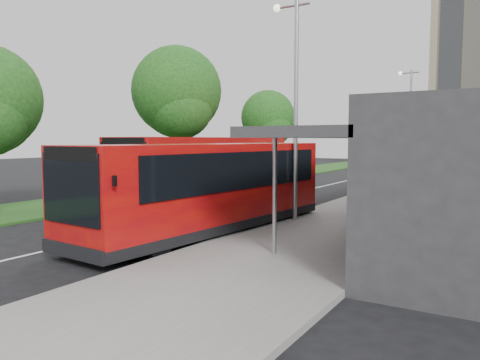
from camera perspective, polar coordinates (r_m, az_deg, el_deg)
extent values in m
plane|color=black|center=(18.20, -8.19, -5.00)|extent=(120.00, 120.00, 0.00)
cube|color=slate|center=(34.39, 22.09, -0.49)|extent=(5.00, 80.00, 0.15)
cube|color=#194115|center=(38.63, 2.70, 0.40)|extent=(5.00, 80.00, 0.10)
cube|color=silver|center=(31.15, 9.62, -0.85)|extent=(0.12, 70.00, 0.01)
cube|color=silver|center=(10.47, -22.56, -12.83)|extent=(0.12, 2.00, 0.01)
cube|color=silver|center=(14.68, -3.15, -7.35)|extent=(0.12, 2.00, 0.01)
cube|color=silver|center=(19.83, 6.72, -4.14)|extent=(0.12, 2.00, 0.01)
cube|color=silver|center=(25.36, 12.38, -2.22)|extent=(0.12, 2.00, 0.01)
cube|color=silver|center=(31.06, 15.97, -0.99)|extent=(0.12, 2.00, 0.01)
cube|color=silver|center=(36.86, 18.45, -0.14)|extent=(0.12, 2.00, 0.01)
cube|color=silver|center=(42.71, 20.24, 0.48)|extent=(0.12, 2.00, 0.01)
cube|color=silver|center=(48.60, 21.61, 0.95)|extent=(0.12, 2.00, 0.01)
cube|color=silver|center=(54.52, 22.67, 1.31)|extent=(0.12, 2.00, 0.01)
cube|color=silver|center=(60.45, 23.53, 1.61)|extent=(0.12, 2.00, 0.01)
cube|color=black|center=(22.07, 23.56, 0.57)|extent=(0.06, 24.00, 2.20)
cube|color=#29292B|center=(22.22, 20.43, 5.09)|extent=(2.80, 26.00, 0.25)
cylinder|color=#989BA1|center=(12.23, 4.23, -2.02)|extent=(0.12, 0.12, 3.30)
cylinder|color=#989BA1|center=(33.31, 21.73, 2.08)|extent=(0.12, 0.12, 3.30)
cylinder|color=#382816|center=(29.34, -7.63, 3.04)|extent=(0.36, 0.36, 4.32)
sphere|color=#124413|center=(29.47, -7.72, 10.69)|extent=(5.50, 5.50, 5.50)
sphere|color=#124413|center=(28.70, -7.26, 8.88)|extent=(3.93, 3.93, 3.93)
sphere|color=#124413|center=(30.11, -7.85, 9.25)|extent=(4.32, 4.32, 4.32)
cylinder|color=#382816|center=(39.41, 3.41, 2.99)|extent=(0.36, 0.36, 3.53)
sphere|color=#124413|center=(39.43, 3.43, 7.65)|extent=(4.49, 4.49, 4.49)
sphere|color=#124413|center=(38.77, 3.94, 6.51)|extent=(3.21, 3.21, 3.21)
sphere|color=#124413|center=(40.08, 3.13, 6.81)|extent=(3.53, 3.53, 3.53)
cylinder|color=#989BA1|center=(17.42, 6.82, 8.28)|extent=(0.16, 0.16, 8.00)
cylinder|color=#989BA1|center=(18.12, 6.34, 20.35)|extent=(1.40, 0.10, 0.10)
sphere|color=silver|center=(18.37, 4.53, 20.15)|extent=(0.28, 0.28, 0.28)
cylinder|color=#989BA1|center=(36.55, 20.01, 6.28)|extent=(0.16, 0.16, 8.00)
cylinder|color=#989BA1|center=(36.89, 19.88, 12.19)|extent=(1.40, 0.10, 0.10)
sphere|color=silver|center=(37.02, 18.95, 12.19)|extent=(0.28, 0.28, 0.28)
cube|color=#B41409|center=(15.61, -3.74, -0.43)|extent=(3.38, 10.64, 2.64)
cube|color=black|center=(15.78, -3.71, -5.10)|extent=(3.40, 10.66, 0.30)
cube|color=black|center=(12.05, -19.99, -1.01)|extent=(2.24, 0.24, 1.74)
cube|color=black|center=(19.88, 6.02, 1.95)|extent=(2.19, 0.24, 1.30)
cube|color=black|center=(16.63, -6.44, 1.52)|extent=(0.82, 8.94, 1.20)
cube|color=black|center=(15.03, 0.69, 1.19)|extent=(0.82, 8.94, 1.20)
cube|color=black|center=(12.30, -19.81, -8.19)|extent=(2.49, 0.29, 0.35)
cube|color=black|center=(11.99, -20.15, 3.01)|extent=(2.09, 0.22, 0.35)
cube|color=black|center=(13.32, -22.58, 0.53)|extent=(0.09, 0.09, 0.25)
cube|color=black|center=(11.04, -15.04, -0.11)|extent=(0.09, 0.09, 0.25)
cylinder|color=black|center=(14.19, -15.89, -6.14)|extent=(0.37, 0.92, 0.90)
cylinder|color=black|center=(12.63, -9.99, -7.39)|extent=(0.37, 0.92, 0.90)
cylinder|color=black|center=(19.05, 0.42, -3.13)|extent=(0.37, 0.92, 0.90)
cylinder|color=black|center=(17.92, 5.87, -3.67)|extent=(0.37, 0.92, 0.90)
cube|color=#B41409|center=(23.17, -3.89, 1.67)|extent=(2.83, 11.34, 2.85)
cube|color=black|center=(23.29, -3.87, -1.75)|extent=(2.85, 11.36, 0.32)
cube|color=black|center=(18.86, -14.05, 1.68)|extent=(2.42, 0.08, 1.88)
cube|color=black|center=(27.94, 2.95, 3.18)|extent=(2.37, 0.08, 1.40)
cube|color=black|center=(24.22, -6.07, 3.01)|extent=(0.17, 9.69, 1.29)
cube|color=black|center=(22.64, -0.61, 2.90)|extent=(0.17, 9.69, 1.29)
cube|color=black|center=(19.02, -13.97, -3.35)|extent=(2.69, 0.11, 0.38)
cube|color=black|center=(18.82, -14.14, 4.46)|extent=(2.26, 0.07, 0.38)
cube|color=black|center=(20.11, -16.57, 2.59)|extent=(0.08, 0.08, 0.27)
cube|color=black|center=(17.96, -10.19, 2.45)|extent=(0.08, 0.08, 0.27)
cylinder|color=black|center=(21.22, -12.17, -2.31)|extent=(0.34, 0.97, 0.97)
cylinder|color=black|center=(19.72, -7.45, -2.79)|extent=(0.34, 0.97, 0.97)
cylinder|color=black|center=(26.92, -1.25, -0.67)|extent=(0.34, 0.97, 0.97)
cylinder|color=black|center=(25.75, 2.96, -0.93)|extent=(0.34, 0.97, 0.97)
cylinder|color=#352216|center=(24.01, 16.76, -1.30)|extent=(0.56, 0.56, 0.90)
cylinder|color=yellow|center=(33.33, 19.66, 0.40)|extent=(0.20, 0.20, 0.97)
imported|color=#520B15|center=(53.23, 20.85, 2.01)|extent=(2.97, 4.25, 1.34)
imported|color=navy|center=(58.34, 19.10, 2.27)|extent=(1.41, 3.92, 1.29)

